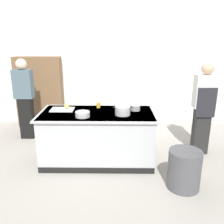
% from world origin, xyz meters
% --- Properties ---
extents(ground_plane, '(10.00, 10.00, 0.00)m').
position_xyz_m(ground_plane, '(0.00, 0.00, 0.00)').
color(ground_plane, '#9E9991').
extents(back_wall, '(6.40, 0.12, 3.00)m').
position_xyz_m(back_wall, '(0.00, 2.10, 1.50)').
color(back_wall, white).
rests_on(back_wall, ground_plane).
extents(counter_island, '(1.98, 0.98, 0.90)m').
position_xyz_m(counter_island, '(0.00, -0.00, 0.47)').
color(counter_island, '#B7BABF').
rests_on(counter_island, ground_plane).
extents(cutting_board, '(0.40, 0.28, 0.02)m').
position_xyz_m(cutting_board, '(-0.63, 0.14, 0.91)').
color(cutting_board, silver).
rests_on(cutting_board, counter_island).
extents(onion, '(0.09, 0.09, 0.09)m').
position_xyz_m(onion, '(-0.55, 0.18, 0.97)').
color(onion, tan).
rests_on(onion, cutting_board).
extents(stock_pot, '(0.32, 0.25, 0.15)m').
position_xyz_m(stock_pot, '(0.43, -0.11, 0.97)').
color(stock_pot, '#B7BABF').
rests_on(stock_pot, counter_island).
extents(sauce_pan, '(0.23, 0.17, 0.10)m').
position_xyz_m(sauce_pan, '(0.66, 0.14, 0.95)').
color(sauce_pan, '#99999E').
rests_on(sauce_pan, counter_island).
extents(mixing_bowl, '(0.24, 0.24, 0.09)m').
position_xyz_m(mixing_bowl, '(-0.22, -0.23, 0.94)').
color(mixing_bowl, '#B7BABF').
rests_on(mixing_bowl, counter_island).
extents(juice_cup, '(0.07, 0.07, 0.10)m').
position_xyz_m(juice_cup, '(-0.00, 0.30, 0.95)').
color(juice_cup, yellow).
rests_on(juice_cup, counter_island).
extents(trash_bin, '(0.47, 0.47, 0.59)m').
position_xyz_m(trash_bin, '(1.31, -0.81, 0.29)').
color(trash_bin, '#4C4C51').
rests_on(trash_bin, ground_plane).
extents(person_chef, '(0.38, 0.25, 1.72)m').
position_xyz_m(person_chef, '(1.92, 0.34, 0.91)').
color(person_chef, '#252525').
rests_on(person_chef, ground_plane).
extents(person_guest, '(0.38, 0.24, 1.72)m').
position_xyz_m(person_guest, '(-1.62, 1.03, 0.91)').
color(person_guest, black).
rests_on(person_guest, ground_plane).
extents(bookshelf, '(1.10, 0.31, 1.70)m').
position_xyz_m(bookshelf, '(-1.54, 1.80, 0.85)').
color(bookshelf, brown).
rests_on(bookshelf, ground_plane).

